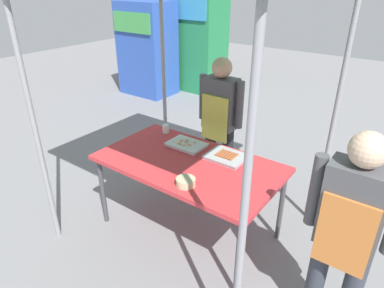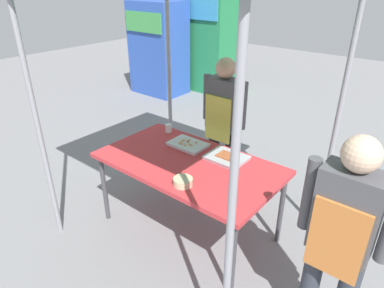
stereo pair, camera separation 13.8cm
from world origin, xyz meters
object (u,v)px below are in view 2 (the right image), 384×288
(tray_meat_skewers, at_px, (188,145))
(customer_nearby, at_px, (341,233))
(neighbor_stall_left, at_px, (211,40))
(neighbor_stall_right, at_px, (159,48))
(condiment_bowl, at_px, (183,182))
(tray_grilled_sausages, at_px, (227,157))
(drink_cup_near_edge, at_px, (169,128))
(vendor_woman, at_px, (223,117))
(stall_table, at_px, (188,166))

(tray_meat_skewers, xyz_separation_m, customer_nearby, (1.56, -0.48, 0.11))
(neighbor_stall_left, xyz_separation_m, neighbor_stall_right, (-0.67, -0.85, -0.12))
(tray_meat_skewers, relative_size, condiment_bowl, 2.31)
(tray_grilled_sausages, xyz_separation_m, neighbor_stall_right, (-3.47, 2.71, 0.13))
(drink_cup_near_edge, xyz_separation_m, vendor_woman, (0.39, 0.43, 0.09))
(condiment_bowl, height_order, drink_cup_near_edge, drink_cup_near_edge)
(stall_table, bearing_deg, vendor_woman, 102.25)
(tray_grilled_sausages, bearing_deg, tray_meat_skewers, -177.76)
(tray_grilled_sausages, distance_m, condiment_bowl, 0.55)
(tray_grilled_sausages, height_order, tray_meat_skewers, tray_grilled_sausages)
(neighbor_stall_right, bearing_deg, customer_nearby, -34.93)
(tray_meat_skewers, bearing_deg, neighbor_stall_left, 123.59)
(condiment_bowl, relative_size, vendor_woman, 0.10)
(stall_table, relative_size, condiment_bowl, 10.42)
(tray_grilled_sausages, relative_size, vendor_woman, 0.23)
(stall_table, height_order, tray_meat_skewers, tray_meat_skewers)
(stall_table, distance_m, customer_nearby, 1.40)
(tray_meat_skewers, distance_m, customer_nearby, 1.64)
(tray_grilled_sausages, relative_size, drink_cup_near_edge, 4.10)
(stall_table, xyz_separation_m, tray_meat_skewers, (-0.19, 0.22, 0.07))
(condiment_bowl, xyz_separation_m, customer_nearby, (1.16, 0.05, 0.10))
(tray_grilled_sausages, height_order, condiment_bowl, condiment_bowl)
(stall_table, distance_m, neighbor_stall_right, 4.38)
(vendor_woman, height_order, neighbor_stall_left, neighbor_stall_left)
(tray_grilled_sausages, distance_m, tray_meat_skewers, 0.43)
(stall_table, height_order, tray_grilled_sausages, tray_grilled_sausages)
(condiment_bowl, bearing_deg, vendor_woman, 108.98)
(customer_nearby, relative_size, neighbor_stall_right, 0.84)
(tray_grilled_sausages, bearing_deg, neighbor_stall_left, 128.25)
(tray_meat_skewers, bearing_deg, neighbor_stall_right, 138.08)
(stall_table, height_order, customer_nearby, customer_nearby)
(tray_grilled_sausages, relative_size, neighbor_stall_right, 0.19)
(vendor_woman, bearing_deg, condiment_bowl, 108.98)
(tray_meat_skewers, distance_m, vendor_woman, 0.56)
(condiment_bowl, bearing_deg, tray_meat_skewers, 126.53)
(stall_table, xyz_separation_m, drink_cup_near_edge, (-0.56, 0.35, 0.09))
(tray_grilled_sausages, bearing_deg, condiment_bowl, -93.39)
(drink_cup_near_edge, bearing_deg, tray_grilled_sausages, -7.77)
(condiment_bowl, relative_size, drink_cup_near_edge, 1.82)
(condiment_bowl, bearing_deg, customer_nearby, 2.66)
(vendor_woman, bearing_deg, neighbor_stall_right, -35.42)
(tray_grilled_sausages, relative_size, condiment_bowl, 2.25)
(stall_table, relative_size, vendor_woman, 1.07)
(tray_grilled_sausages, xyz_separation_m, drink_cup_near_edge, (-0.79, 0.11, 0.02))
(vendor_woman, distance_m, neighbor_stall_right, 3.76)
(customer_nearby, xyz_separation_m, neighbor_stall_right, (-4.60, 3.21, 0.02))
(vendor_woman, bearing_deg, tray_meat_skewers, 87.58)
(drink_cup_near_edge, distance_m, customer_nearby, 2.02)
(tray_meat_skewers, bearing_deg, tray_grilled_sausages, 2.24)
(stall_table, xyz_separation_m, tray_grilled_sausages, (0.24, 0.24, 0.07))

